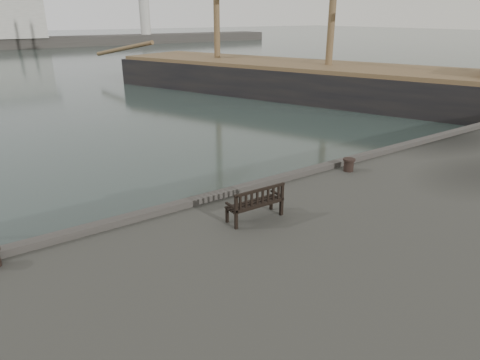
% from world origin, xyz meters
% --- Properties ---
extents(ground, '(400.00, 400.00, 0.00)m').
position_xyz_m(ground, '(0.00, 0.00, 0.00)').
color(ground, black).
rests_on(ground, ground).
extents(bench, '(1.52, 0.55, 0.87)m').
position_xyz_m(bench, '(0.76, -1.84, 1.84)').
color(bench, black).
rests_on(bench, quay).
extents(bollard_right, '(0.53, 0.53, 0.43)m').
position_xyz_m(bollard_right, '(5.48, -0.73, 1.77)').
color(bollard_right, black).
rests_on(bollard_right, quay).
extents(tall_ship_main, '(21.94, 39.96, 29.85)m').
position_xyz_m(tall_ship_main, '(20.88, 15.32, 0.76)').
color(tall_ship_main, black).
rests_on(tall_ship_main, ground).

